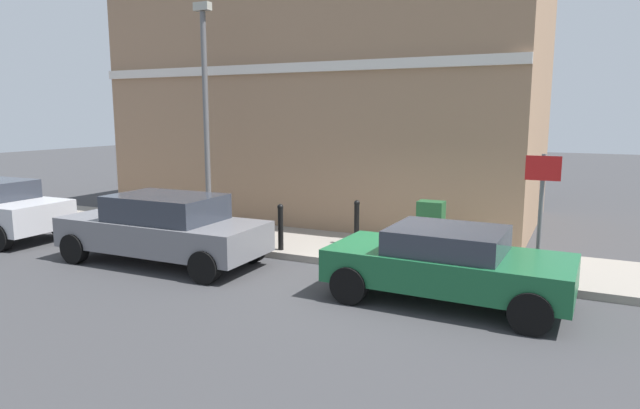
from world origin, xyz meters
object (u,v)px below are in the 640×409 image
at_px(bollard_near_cabinet, 357,221).
at_px(bollard_far_kerb, 281,225).
at_px(lamppost, 206,108).
at_px(street_sign, 541,198).
at_px(car_green, 447,263).
at_px(car_grey, 163,228).
at_px(utility_cabinet, 430,229).

distance_m(bollard_near_cabinet, bollard_far_kerb, 1.81).
distance_m(bollard_far_kerb, lamppost, 3.99).
bearing_deg(street_sign, bollard_near_cabinet, 74.14).
distance_m(car_green, lamppost, 7.76).
bearing_deg(car_green, bollard_near_cabinet, -42.71).
relative_size(car_grey, bollard_far_kerb, 4.35).
bearing_deg(car_green, street_sign, -129.05).
distance_m(bollard_far_kerb, street_sign, 5.42).
bearing_deg(car_green, bollard_far_kerb, -17.69).
relative_size(car_green, bollard_far_kerb, 3.86).
relative_size(car_green, bollard_near_cabinet, 3.86).
bearing_deg(car_grey, street_sign, -167.81).
bearing_deg(lamppost, bollard_far_kerb, -111.87).
bearing_deg(bollard_near_cabinet, car_grey, 130.88).
xyz_separation_m(car_green, utility_cabinet, (2.56, 0.97, -0.00)).
height_order(car_green, lamppost, lamppost).
relative_size(utility_cabinet, street_sign, 0.50).
bearing_deg(car_grey, bollard_far_kerb, -141.85).
bearing_deg(car_green, utility_cabinet, -67.79).
bearing_deg(bollard_far_kerb, car_green, -109.23).
xyz_separation_m(car_grey, bollard_far_kerb, (1.58, -1.95, -0.06)).
xyz_separation_m(car_green, car_grey, (-0.17, 5.99, 0.09)).
height_order(car_grey, bollard_far_kerb, car_grey).
xyz_separation_m(bollard_far_kerb, street_sign, (0.10, -5.34, 0.96)).
xyz_separation_m(street_sign, lamppost, (1.02, 8.15, 1.64)).
bearing_deg(utility_cabinet, bollard_near_cabinet, 86.75).
height_order(car_grey, bollard_near_cabinet, car_grey).
distance_m(car_green, utility_cabinet, 2.73).
bearing_deg(utility_cabinet, street_sign, -114.77).
distance_m(car_grey, utility_cabinet, 5.72).
distance_m(utility_cabinet, bollard_far_kerb, 3.28).
bearing_deg(utility_cabinet, car_grey, 118.47).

